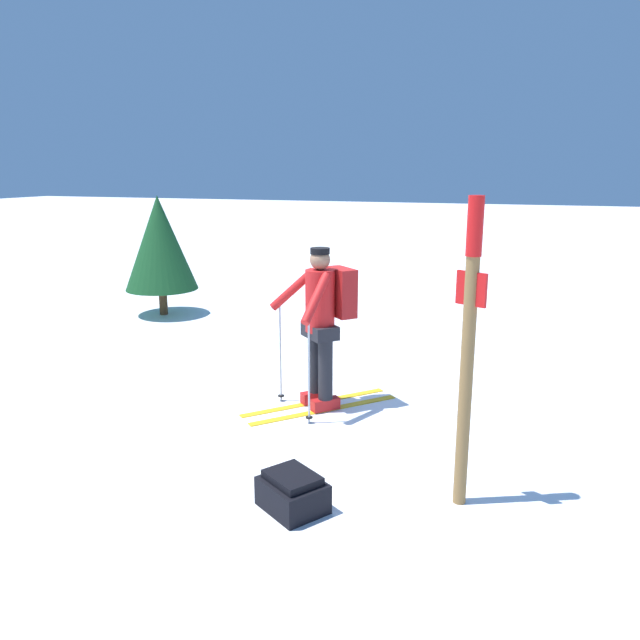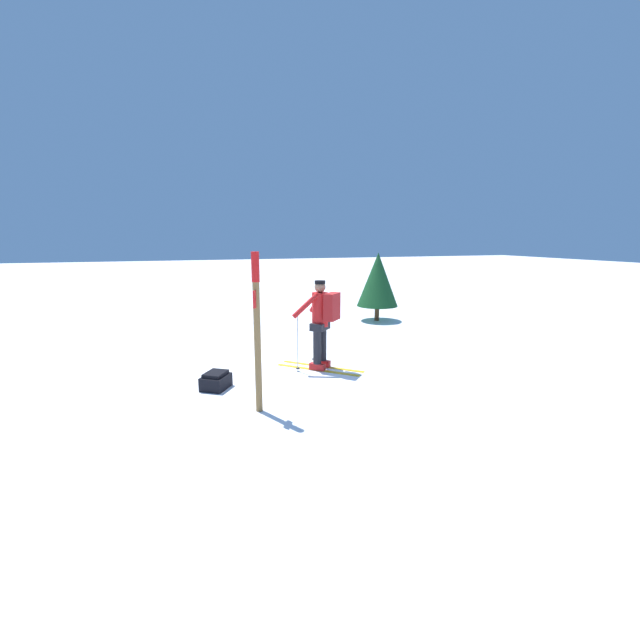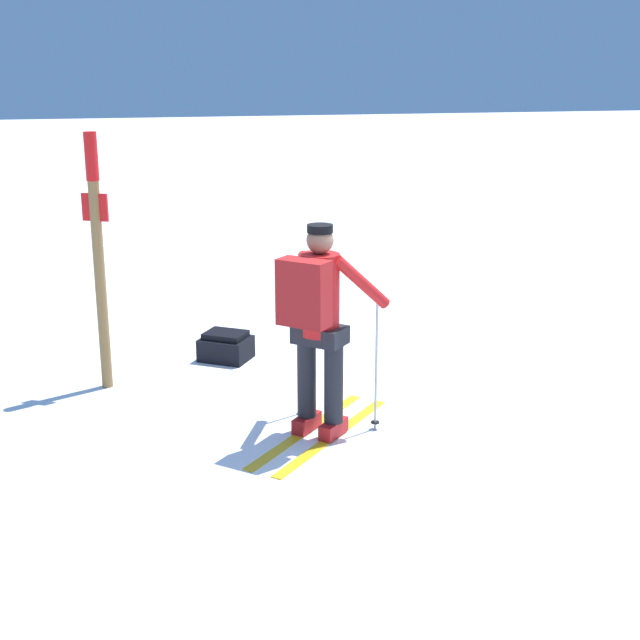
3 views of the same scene
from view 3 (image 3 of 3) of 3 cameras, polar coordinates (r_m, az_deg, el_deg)
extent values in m
plane|color=white|center=(7.20, 5.16, -7.32)|extent=(80.00, 80.00, 0.00)
cube|color=gold|center=(7.24, -0.85, -7.05)|extent=(1.31, 1.23, 0.01)
cube|color=red|center=(7.21, -0.85, -6.58)|extent=(0.29, 0.29, 0.12)
cylinder|color=black|center=(7.06, -0.86, -3.51)|extent=(0.15, 0.15, 0.70)
cube|color=gold|center=(7.13, 0.86, -7.44)|extent=(1.31, 1.23, 0.01)
cube|color=red|center=(7.10, 0.86, -6.96)|extent=(0.29, 0.29, 0.12)
cylinder|color=black|center=(6.95, 0.88, -3.85)|extent=(0.15, 0.15, 0.70)
cube|color=black|center=(6.89, 0.00, -0.93)|extent=(0.46, 0.46, 0.14)
cylinder|color=red|center=(6.80, 0.00, 1.63)|extent=(0.30, 0.30, 0.64)
sphere|color=#8C664C|center=(6.71, 0.00, 5.13)|extent=(0.21, 0.21, 0.21)
cylinder|color=black|center=(6.69, 0.00, 5.87)|extent=(0.20, 0.20, 0.06)
cube|color=maroon|center=(6.58, -1.05, 1.74)|extent=(0.40, 0.41, 0.50)
cylinder|color=#B2B7BC|center=(7.39, -1.15, -1.99)|extent=(0.02, 0.02, 1.11)
cylinder|color=black|center=(7.56, -1.13, -5.55)|extent=(0.07, 0.07, 0.01)
cylinder|color=red|center=(7.06, -1.13, 2.94)|extent=(0.50, 0.17, 0.46)
cylinder|color=#B2B7BC|center=(7.08, 3.62, -2.85)|extent=(0.02, 0.02, 1.11)
cylinder|color=black|center=(7.26, 3.55, -6.55)|extent=(0.07, 0.07, 0.01)
cylinder|color=red|center=(6.81, 2.67, 2.43)|extent=(0.20, 0.50, 0.46)
cube|color=black|center=(8.90, -6.04, -1.83)|extent=(0.57, 0.60, 0.22)
cube|color=black|center=(8.86, -6.07, -0.96)|extent=(0.47, 0.49, 0.06)
cylinder|color=olive|center=(8.08, -13.96, 3.48)|extent=(0.10, 0.10, 2.29)
cylinder|color=red|center=(7.93, -14.43, 10.11)|extent=(0.11, 0.11, 0.41)
cube|color=red|center=(7.98, -14.21, 7.01)|extent=(0.13, 0.22, 0.24)
camera|label=1|loc=(12.29, -16.41, 13.85)|focal=35.00mm
camera|label=2|loc=(10.73, -47.79, 9.03)|focal=24.00mm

